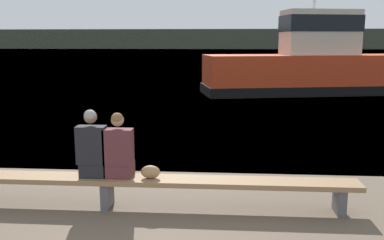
{
  "coord_description": "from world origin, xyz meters",
  "views": [
    {
      "loc": [
        0.93,
        -2.94,
        2.52
      ],
      "look_at": [
        0.26,
        6.21,
        0.83
      ],
      "focal_mm": 40.0,
      "sensor_mm": 36.0,
      "label": 1
    }
  ],
  "objects": [
    {
      "name": "far_shoreline",
      "position": [
        0.0,
        148.18,
        3.29
      ],
      "size": [
        600.0,
        12.0,
        6.57
      ],
      "primitive_type": "cube",
      "color": "#424738",
      "rests_on": "ground"
    },
    {
      "name": "person_right",
      "position": [
        -0.63,
        3.22,
        0.9
      ],
      "size": [
        0.44,
        0.38,
        1.01
      ],
      "color": "#56282D",
      "rests_on": "bench_main"
    },
    {
      "name": "shopping_bag",
      "position": [
        -0.15,
        3.2,
        0.58
      ],
      "size": [
        0.29,
        0.16,
        0.2
      ],
      "color": "#9E754C",
      "rests_on": "bench_main"
    },
    {
      "name": "tugboat_red",
      "position": [
        5.16,
        18.41,
        1.26
      ],
      "size": [
        10.64,
        5.02,
        6.32
      ],
      "rotation": [
        0.0,
        0.0,
        1.78
      ],
      "color": "red",
      "rests_on": "water_surface"
    },
    {
      "name": "bench_main",
      "position": [
        -0.83,
        3.21,
        0.4
      ],
      "size": [
        7.61,
        0.45,
        0.48
      ],
      "color": "#8E6B47",
      "rests_on": "ground"
    },
    {
      "name": "water_surface",
      "position": [
        0.0,
        125.06,
        0.0
      ],
      "size": [
        240.0,
        240.0,
        0.0
      ],
      "primitive_type": "plane",
      "color": "teal",
      "rests_on": "ground"
    },
    {
      "name": "person_left",
      "position": [
        -1.04,
        3.22,
        0.92
      ],
      "size": [
        0.44,
        0.38,
        1.05
      ],
      "color": "black",
      "rests_on": "bench_main"
    }
  ]
}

